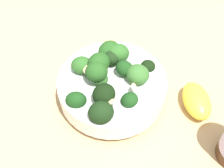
{
  "coord_description": "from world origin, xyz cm",
  "views": [
    {
      "loc": [
        37.58,
        -6.04,
        45.14
      ],
      "look_at": [
        5.61,
        -2.33,
        4.0
      ],
      "focal_mm": 46.83,
      "sensor_mm": 36.0,
      "label": 1
    }
  ],
  "objects": [
    {
      "name": "ground_plane",
      "position": [
        0.0,
        0.0,
        -1.52
      ],
      "size": [
        65.83,
        65.83,
        3.04
      ],
      "primitive_type": "cube",
      "color": "tan"
    },
    {
      "name": "bowl_of_broccoli",
      "position": [
        5.56,
        -2.49,
        4.0
      ],
      "size": [
        19.56,
        19.41,
        9.92
      ],
      "color": "white",
      "rests_on": "ground_plane"
    },
    {
      "name": "lemon_wedge",
      "position": [
        9.47,
        12.59,
        1.81
      ],
      "size": [
        8.16,
        4.92,
        3.62
      ],
      "primitive_type": "ellipsoid",
      "rotation": [
        0.0,
        0.0,
        0.01
      ],
      "color": "yellow",
      "rests_on": "ground_plane"
    }
  ]
}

